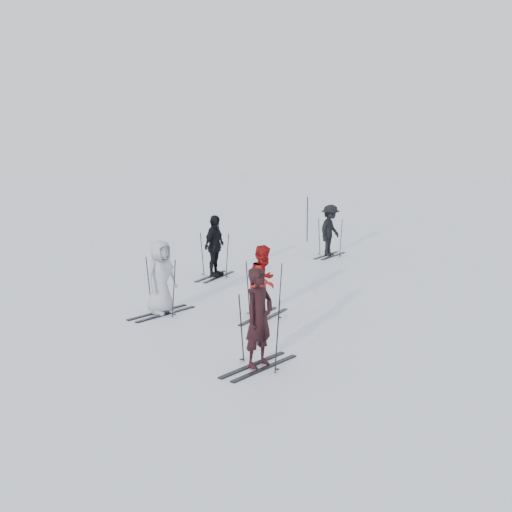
{
  "coord_description": "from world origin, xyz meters",
  "views": [
    {
      "loc": [
        9.26,
        -11.35,
        3.67
      ],
      "look_at": [
        0.0,
        1.0,
        1.0
      ],
      "focal_mm": 45.0,
      "sensor_mm": 36.0,
      "label": 1
    }
  ],
  "objects_px": {
    "piste_marker": "(307,219)",
    "skier_red": "(264,282)",
    "skier_near_dark": "(259,319)",
    "skier_uphill_left": "(215,247)",
    "skier_grey": "(161,278)",
    "skier_uphill_far": "(330,231)"
  },
  "relations": [
    {
      "from": "piste_marker",
      "to": "skier_red",
      "type": "bearing_deg",
      "value": -62.4
    },
    {
      "from": "skier_near_dark",
      "to": "piste_marker",
      "type": "distance_m",
      "value": 14.32
    },
    {
      "from": "skier_uphill_left",
      "to": "skier_grey",
      "type": "bearing_deg",
      "value": -168.99
    },
    {
      "from": "skier_near_dark",
      "to": "skier_grey",
      "type": "distance_m",
      "value": 4.06
    },
    {
      "from": "skier_uphill_left",
      "to": "skier_uphill_far",
      "type": "bearing_deg",
      "value": -22.29
    },
    {
      "from": "skier_red",
      "to": "skier_near_dark",
      "type": "bearing_deg",
      "value": -154.9
    },
    {
      "from": "skier_grey",
      "to": "piste_marker",
      "type": "relative_size",
      "value": 0.93
    },
    {
      "from": "skier_uphill_far",
      "to": "piste_marker",
      "type": "xyz_separation_m",
      "value": [
        -2.35,
        2.29,
        0.02
      ]
    },
    {
      "from": "skier_red",
      "to": "skier_uphill_far",
      "type": "xyz_separation_m",
      "value": [
        -2.83,
        7.62,
        0.07
      ]
    },
    {
      "from": "skier_uphill_left",
      "to": "piste_marker",
      "type": "distance_m",
      "value": 7.43
    },
    {
      "from": "skier_red",
      "to": "skier_grey",
      "type": "height_order",
      "value": "skier_grey"
    },
    {
      "from": "skier_grey",
      "to": "skier_uphill_far",
      "type": "height_order",
      "value": "skier_uphill_far"
    },
    {
      "from": "skier_red",
      "to": "piste_marker",
      "type": "height_order",
      "value": "piste_marker"
    },
    {
      "from": "skier_red",
      "to": "piste_marker",
      "type": "relative_size",
      "value": 0.9
    },
    {
      "from": "skier_near_dark",
      "to": "piste_marker",
      "type": "bearing_deg",
      "value": 31.41
    },
    {
      "from": "skier_near_dark",
      "to": "piste_marker",
      "type": "relative_size",
      "value": 0.96
    },
    {
      "from": "skier_uphill_far",
      "to": "piste_marker",
      "type": "relative_size",
      "value": 0.98
    },
    {
      "from": "skier_uphill_left",
      "to": "skier_uphill_far",
      "type": "height_order",
      "value": "skier_uphill_left"
    },
    {
      "from": "skier_near_dark",
      "to": "skier_red",
      "type": "bearing_deg",
      "value": 36.98
    },
    {
      "from": "skier_uphill_far",
      "to": "piste_marker",
      "type": "distance_m",
      "value": 3.29
    },
    {
      "from": "skier_uphill_far",
      "to": "skier_grey",
      "type": "bearing_deg",
      "value": -179.4
    },
    {
      "from": "skier_near_dark",
      "to": "skier_red",
      "type": "relative_size",
      "value": 1.07
    }
  ]
}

